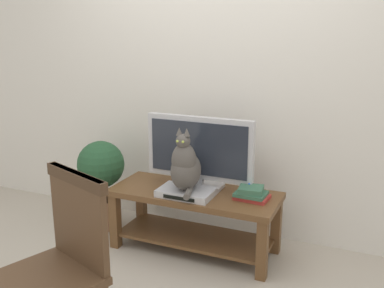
# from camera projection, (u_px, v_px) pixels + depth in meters

# --- Properties ---
(ground_plane) EXTENTS (12.00, 12.00, 0.00)m
(ground_plane) POSITION_uv_depth(u_px,v_px,m) (159.00, 286.00, 2.92)
(ground_plane) COLOR #ADA393
(back_wall) EXTENTS (7.00, 0.12, 2.80)m
(back_wall) POSITION_uv_depth(u_px,v_px,m) (218.00, 60.00, 3.51)
(back_wall) COLOR silver
(back_wall) RESTS_ON ground
(tv_stand) EXTENTS (1.25, 0.50, 0.47)m
(tv_stand) POSITION_uv_depth(u_px,v_px,m) (195.00, 210.00, 3.33)
(tv_stand) COLOR brown
(tv_stand) RESTS_ON ground
(tv) EXTENTS (0.83, 0.20, 0.55)m
(tv) POSITION_uv_depth(u_px,v_px,m) (199.00, 151.00, 3.30)
(tv) COLOR #B7B7BC
(tv) RESTS_ON tv_stand
(media_box) EXTENTS (0.40, 0.25, 0.05)m
(media_box) POSITION_uv_depth(u_px,v_px,m) (186.00, 192.00, 3.20)
(media_box) COLOR #BCBCC1
(media_box) RESTS_ON tv_stand
(cat) EXTENTS (0.22, 0.34, 0.46)m
(cat) POSITION_uv_depth(u_px,v_px,m) (185.00, 166.00, 3.14)
(cat) COLOR #514C47
(cat) RESTS_ON media_box
(wooden_chair) EXTENTS (0.61, 0.61, 0.97)m
(wooden_chair) POSITION_uv_depth(u_px,v_px,m) (59.00, 257.00, 2.18)
(wooden_chair) COLOR #513823
(wooden_chair) RESTS_ON ground
(book_stack) EXTENTS (0.25, 0.19, 0.09)m
(book_stack) POSITION_uv_depth(u_px,v_px,m) (251.00, 194.00, 3.14)
(book_stack) COLOR #B2332D
(book_stack) RESTS_ON tv_stand
(potted_plant) EXTENTS (0.39, 0.39, 0.75)m
(potted_plant) POSITION_uv_depth(u_px,v_px,m) (101.00, 176.00, 3.69)
(potted_plant) COLOR #9E6B4C
(potted_plant) RESTS_ON ground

